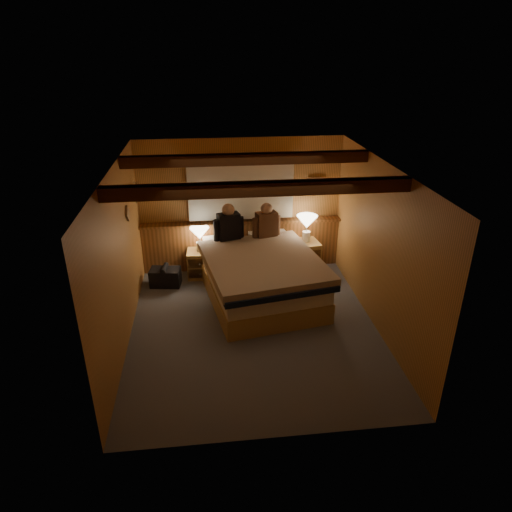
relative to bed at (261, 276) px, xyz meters
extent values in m
plane|color=#525762|center=(-0.21, -0.87, -0.40)|extent=(4.20, 4.20, 0.00)
plane|color=tan|center=(-0.21, -0.87, 2.00)|extent=(4.20, 4.20, 0.00)
plane|color=#CB8849|center=(-0.21, 1.23, 0.80)|extent=(3.60, 0.00, 3.60)
plane|color=#CB8849|center=(-2.01, -0.87, 0.80)|extent=(0.00, 4.20, 4.20)
plane|color=#CB8849|center=(1.59, -0.87, 0.80)|extent=(0.00, 4.20, 4.20)
plane|color=#CB8849|center=(-0.21, -2.97, 0.80)|extent=(3.60, 0.00, 3.60)
cube|color=brown|center=(-0.21, 1.17, 0.05)|extent=(3.60, 0.12, 0.90)
cube|color=brown|center=(-0.21, 1.11, 0.52)|extent=(3.60, 0.22, 0.04)
cylinder|color=#472611|center=(-0.21, 1.15, 1.65)|extent=(2.10, 0.05, 0.05)
sphere|color=#472611|center=(-1.26, 1.15, 1.65)|extent=(0.08, 0.08, 0.08)
sphere|color=#472611|center=(0.84, 1.15, 1.65)|extent=(0.08, 0.08, 0.08)
cube|color=beige|center=(-0.21, 1.16, 1.10)|extent=(1.85, 0.08, 1.05)
cube|color=#472611|center=(-0.21, -1.47, 1.91)|extent=(3.60, 0.15, 0.16)
cube|color=#472611|center=(-0.21, 0.03, 1.91)|extent=(3.60, 0.15, 0.16)
cylinder|color=silver|center=(-1.95, 0.73, 1.35)|extent=(0.03, 0.55, 0.03)
torus|color=silver|center=(-1.92, 0.58, 1.23)|extent=(0.01, 0.21, 0.21)
torus|color=silver|center=(-1.92, 0.81, 1.23)|extent=(0.01, 0.21, 0.21)
cube|color=#A27851|center=(1.14, 1.21, 1.15)|extent=(0.30, 0.03, 0.25)
cube|color=beige|center=(1.14, 1.20, 1.15)|extent=(0.24, 0.01, 0.19)
cube|color=tan|center=(0.00, 0.02, -0.23)|extent=(1.99, 2.44, 0.33)
cube|color=white|center=(0.00, 0.02, 0.06)|extent=(1.95, 2.39, 0.26)
cube|color=black|center=(0.04, -0.25, 0.23)|extent=(1.98, 2.02, 0.09)
cube|color=#D59293|center=(0.02, -0.11, 0.30)|extent=(2.06, 2.24, 0.13)
cube|color=white|center=(-0.56, 0.79, 0.28)|extent=(0.71, 0.48, 0.17)
cube|color=white|center=(0.26, 0.93, 0.28)|extent=(0.71, 0.48, 0.17)
cube|color=tan|center=(-0.98, 0.89, -0.15)|extent=(0.47, 0.42, 0.49)
cube|color=brown|center=(-0.99, 0.70, -0.05)|extent=(0.41, 0.04, 0.17)
cube|color=brown|center=(-0.99, 0.70, -0.25)|extent=(0.41, 0.04, 0.17)
cylinder|color=silver|center=(-0.99, 0.70, -0.05)|extent=(0.03, 0.03, 0.03)
cylinder|color=silver|center=(-0.99, 0.70, -0.25)|extent=(0.03, 0.03, 0.03)
cube|color=tan|center=(0.89, 0.87, -0.10)|extent=(0.60, 0.55, 0.59)
cube|color=brown|center=(0.92, 0.64, 0.01)|extent=(0.48, 0.09, 0.21)
cube|color=brown|center=(0.92, 0.64, -0.22)|extent=(0.48, 0.09, 0.21)
cylinder|color=silver|center=(0.92, 0.64, 0.01)|extent=(0.03, 0.03, 0.03)
cylinder|color=silver|center=(0.92, 0.64, -0.22)|extent=(0.03, 0.03, 0.03)
cylinder|color=white|center=(-0.96, 0.90, 0.18)|extent=(0.13, 0.13, 0.17)
cylinder|color=silver|center=(-0.96, 0.90, 0.29)|extent=(0.02, 0.02, 0.09)
cone|color=#FEECC6|center=(-0.96, 0.90, 0.44)|extent=(0.34, 0.34, 0.21)
cylinder|color=white|center=(0.94, 0.91, 0.28)|extent=(0.14, 0.14, 0.19)
cylinder|color=silver|center=(0.94, 0.91, 0.41)|extent=(0.02, 0.02, 0.10)
cone|color=#FEECC6|center=(0.94, 0.91, 0.56)|extent=(0.37, 0.37, 0.23)
cube|color=black|center=(-0.46, 0.76, 0.58)|extent=(0.41, 0.30, 0.49)
cylinder|color=black|center=(-0.67, 0.71, 0.54)|extent=(0.12, 0.12, 0.39)
cylinder|color=black|center=(-0.25, 0.82, 0.54)|extent=(0.12, 0.12, 0.39)
sphere|color=tan|center=(-0.46, 0.76, 0.89)|extent=(0.21, 0.21, 0.21)
cube|color=#513220|center=(0.20, 0.82, 0.57)|extent=(0.39, 0.29, 0.46)
cylinder|color=#513220|center=(0.00, 0.77, 0.53)|extent=(0.11, 0.11, 0.37)
cylinder|color=#513220|center=(0.40, 0.87, 0.53)|extent=(0.11, 0.11, 0.37)
sphere|color=tan|center=(0.20, 0.82, 0.86)|extent=(0.20, 0.20, 0.20)
cube|color=black|center=(-1.59, 0.62, -0.24)|extent=(0.55, 0.37, 0.31)
cylinder|color=black|center=(-1.59, 0.62, -0.07)|extent=(0.12, 0.32, 0.08)
camera|label=1|loc=(-0.84, -6.52, 3.43)|focal=32.00mm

